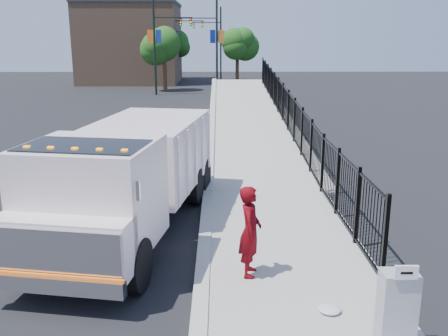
{
  "coord_description": "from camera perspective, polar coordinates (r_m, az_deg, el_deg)",
  "views": [
    {
      "loc": [
        0.35,
        -10.89,
        4.84
      ],
      "look_at": [
        0.48,
        2.0,
        1.42
      ],
      "focal_mm": 40.0,
      "sensor_mm": 36.0,
      "label": 1
    }
  ],
  "objects": [
    {
      "name": "worker",
      "position": [
        10.07,
        3.0,
        -7.24
      ],
      "size": [
        0.52,
        0.73,
        1.88
      ],
      "primitive_type": "imported",
      "rotation": [
        0.0,
        0.0,
        1.46
      ],
      "color": "#5E040A",
      "rests_on": "sidewalk"
    },
    {
      "name": "truck",
      "position": [
        12.5,
        -10.97,
        -0.52
      ],
      "size": [
        3.94,
        8.54,
        2.82
      ],
      "rotation": [
        0.0,
        0.0,
        -0.17
      ],
      "color": "black",
      "rests_on": "ground"
    },
    {
      "name": "ramp",
      "position": [
        27.38,
        3.15,
        4.65
      ],
      "size": [
        3.95,
        24.06,
        3.19
      ],
      "primitive_type": "cube",
      "rotation": [
        0.06,
        0.0,
        0.0
      ],
      "color": "#9E998E",
      "rests_on": "ground"
    },
    {
      "name": "debris",
      "position": [
        9.35,
        11.97,
        -15.48
      ],
      "size": [
        0.41,
        0.41,
        0.1
      ],
      "primitive_type": "ellipsoid",
      "color": "silver",
      "rests_on": "sidewalk"
    },
    {
      "name": "light_pole_2",
      "position": [
        52.16,
        -5.58,
        14.26
      ],
      "size": [
        3.77,
        0.22,
        8.0
      ],
      "color": "black",
      "rests_on": "ground"
    },
    {
      "name": "sidewalk",
      "position": [
        10.22,
        8.58,
        -13.22
      ],
      "size": [
        3.55,
        12.0,
        0.12
      ],
      "primitive_type": "cube",
      "color": "#9E998E",
      "rests_on": "ground"
    },
    {
      "name": "curb",
      "position": [
        10.09,
        -2.58,
        -13.31
      ],
      "size": [
        0.3,
        12.0,
        0.16
      ],
      "primitive_type": "cube",
      "color": "#ADAAA3",
      "rests_on": "ground"
    },
    {
      "name": "arrow_sign",
      "position": [
        7.95,
        20.12,
        -11.15
      ],
      "size": [
        0.35,
        0.04,
        0.22
      ],
      "primitive_type": "cube",
      "color": "white",
      "rests_on": "utility_cabinet"
    },
    {
      "name": "ground",
      "position": [
        11.92,
        -2.25,
        -9.11
      ],
      "size": [
        120.0,
        120.0,
        0.0
      ],
      "primitive_type": "plane",
      "color": "black",
      "rests_on": "ground"
    },
    {
      "name": "tree_2",
      "position": [
        57.29,
        -5.37,
        13.89
      ],
      "size": [
        2.57,
        2.57,
        5.29
      ],
      "color": "#382314",
      "rests_on": "ground"
    },
    {
      "name": "light_pole_1",
      "position": [
        43.89,
        -1.24,
        14.23
      ],
      "size": [
        3.78,
        0.22,
        8.0
      ],
      "color": "black",
      "rests_on": "ground"
    },
    {
      "name": "light_pole_3",
      "position": [
        58.13,
        -0.68,
        14.38
      ],
      "size": [
        3.78,
        0.22,
        8.0
      ],
      "color": "black",
      "rests_on": "ground"
    },
    {
      "name": "tree_1",
      "position": [
        50.58,
        1.54,
        13.83
      ],
      "size": [
        2.59,
        2.59,
        5.29
      ],
      "color": "#382314",
      "rests_on": "ground"
    },
    {
      "name": "utility_cabinet",
      "position": [
        8.46,
        19.13,
        -15.0
      ],
      "size": [
        0.55,
        0.4,
        1.25
      ],
      "primitive_type": "cube",
      "color": "gray",
      "rests_on": "sidewalk"
    },
    {
      "name": "building",
      "position": [
        55.69,
        -10.56,
        13.75
      ],
      "size": [
        10.0,
        10.0,
        8.0
      ],
      "primitive_type": "cube",
      "color": "#8C664C",
      "rests_on": "ground"
    },
    {
      "name": "tree_0",
      "position": [
        45.54,
        -6.86,
        13.65
      ],
      "size": [
        3.1,
        3.1,
        5.55
      ],
      "color": "#382314",
      "rests_on": "ground"
    },
    {
      "name": "light_pole_0",
      "position": [
        42.96,
        -7.54,
        14.1
      ],
      "size": [
        3.77,
        0.22,
        8.0
      ],
      "color": "black",
      "rests_on": "ground"
    },
    {
      "name": "iron_fence",
      "position": [
        23.45,
        7.29,
        5.06
      ],
      "size": [
        0.1,
        28.0,
        1.8
      ],
      "primitive_type": "cube",
      "color": "black",
      "rests_on": "ground"
    }
  ]
}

